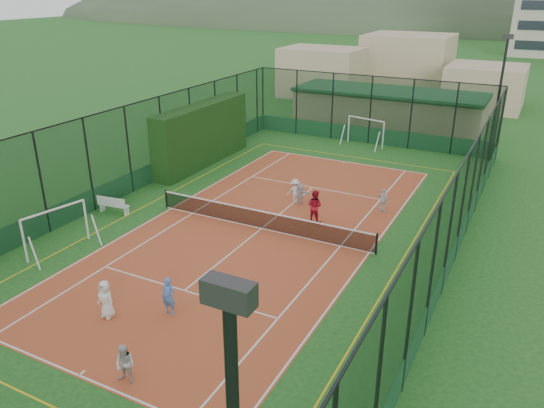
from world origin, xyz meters
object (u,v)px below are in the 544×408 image
at_px(child_near_right, 125,364).
at_px(child_far_right, 383,200).
at_px(futsal_goal_far, 365,132).
at_px(child_near_mid, 169,296).
at_px(futsal_goal_near, 56,230).
at_px(floodlight_ne, 498,100).
at_px(clubhouse, 388,109).
at_px(child_near_left, 106,299).
at_px(child_far_back, 300,194).
at_px(white_bench, 114,204).
at_px(coach, 315,206).
at_px(child_far_left, 295,191).

xyz_separation_m(child_near_right, child_far_right, (3.19, 16.18, -0.01)).
distance_m(futsal_goal_far, child_near_mid, 24.27).
distance_m(futsal_goal_near, child_far_right, 16.07).
bearing_deg(floodlight_ne, clubhouse, 147.88).
height_order(child_near_left, child_far_back, child_near_left).
distance_m(child_near_right, child_far_right, 16.49).
bearing_deg(floodlight_ne, child_near_right, -104.20).
distance_m(white_bench, futsal_goal_near, 4.44).
height_order(floodlight_ne, child_near_mid, floodlight_ne).
relative_size(white_bench, coach, 1.02).
relative_size(child_far_right, coach, 0.76).
bearing_deg(child_near_left, floodlight_ne, 72.65).
xyz_separation_m(futsal_goal_near, coach, (9.04, 8.14, -0.14)).
height_order(child_far_left, child_far_right, child_far_left).
bearing_deg(coach, white_bench, 28.30).
bearing_deg(child_far_right, white_bench, 48.55).
distance_m(white_bench, child_near_right, 13.37).
bearing_deg(futsal_goal_far, clubhouse, 103.27).
xyz_separation_m(futsal_goal_far, child_near_left, (-1.37, -25.45, -0.26)).
bearing_deg(futsal_goal_far, child_near_left, -79.15).
relative_size(floodlight_ne, child_far_right, 6.41).
bearing_deg(white_bench, clubhouse, 65.12).
bearing_deg(futsal_goal_near, clubhouse, -1.25).
height_order(futsal_goal_near, child_far_left, futsal_goal_near).
relative_size(child_near_right, coach, 0.77).
bearing_deg(futsal_goal_far, floodlight_ne, 15.50).
bearing_deg(clubhouse, futsal_goal_near, -104.10).
distance_m(clubhouse, child_far_right, 17.88).
bearing_deg(child_near_right, clubhouse, 87.98).
xyz_separation_m(white_bench, futsal_goal_near, (0.73, -4.35, 0.51)).
relative_size(floodlight_ne, child_near_right, 6.34).
xyz_separation_m(child_near_left, child_near_mid, (1.88, 1.18, 0.00)).
bearing_deg(clubhouse, child_near_mid, -89.14).
bearing_deg(child_near_right, child_far_left, 90.95).
bearing_deg(child_far_back, child_far_left, -7.94).
height_order(floodlight_ne, child_far_back, floodlight_ne).
height_order(white_bench, child_near_mid, child_near_mid).
bearing_deg(futsal_goal_far, coach, -68.04).
bearing_deg(coach, child_near_left, 80.03).
relative_size(child_near_right, child_far_right, 1.01).
bearing_deg(futsal_goal_far, child_far_left, -75.65).
distance_m(floodlight_ne, child_near_mid, 26.05).
bearing_deg(clubhouse, child_far_right, -74.75).
bearing_deg(coach, futsal_goal_near, 49.09).
distance_m(child_near_mid, child_far_left, 11.74).
height_order(clubhouse, child_far_left, clubhouse).
relative_size(futsal_goal_near, child_far_right, 2.39).
distance_m(clubhouse, futsal_goal_near, 29.04).
distance_m(white_bench, child_near_left, 9.68).
xyz_separation_m(clubhouse, white_bench, (-7.80, -23.81, -1.09)).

